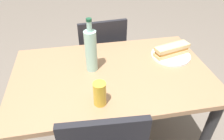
{
  "coord_description": "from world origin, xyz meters",
  "views": [
    {
      "loc": [
        -0.18,
        -0.99,
        1.5
      ],
      "look_at": [
        0.0,
        0.0,
        0.75
      ],
      "focal_mm": 33.73,
      "sensor_mm": 36.0,
      "label": 1
    }
  ],
  "objects_px": {
    "beer_glass": "(100,94)",
    "water_bottle": "(91,50)",
    "plate_near": "(171,55)",
    "knife_near": "(164,50)",
    "dining_table": "(112,87)",
    "baguette_sandwich_near": "(172,50)",
    "chair_far": "(101,56)"
  },
  "relations": [
    {
      "from": "beer_glass",
      "to": "water_bottle",
      "type": "bearing_deg",
      "value": 91.58
    },
    {
      "from": "plate_near",
      "to": "knife_near",
      "type": "relative_size",
      "value": 1.51
    },
    {
      "from": "knife_near",
      "to": "water_bottle",
      "type": "height_order",
      "value": "water_bottle"
    },
    {
      "from": "dining_table",
      "to": "baguette_sandwich_near",
      "type": "height_order",
      "value": "baguette_sandwich_near"
    },
    {
      "from": "dining_table",
      "to": "water_bottle",
      "type": "xyz_separation_m",
      "value": [
        -0.11,
        0.06,
        0.25
      ]
    },
    {
      "from": "plate_near",
      "to": "water_bottle",
      "type": "relative_size",
      "value": 0.78
    },
    {
      "from": "chair_far",
      "to": "water_bottle",
      "type": "xyz_separation_m",
      "value": [
        -0.12,
        -0.51,
        0.38
      ]
    },
    {
      "from": "dining_table",
      "to": "beer_glass",
      "type": "height_order",
      "value": "beer_glass"
    },
    {
      "from": "chair_far",
      "to": "beer_glass",
      "type": "relative_size",
      "value": 6.58
    },
    {
      "from": "chair_far",
      "to": "beer_glass",
      "type": "bearing_deg",
      "value": -97.94
    },
    {
      "from": "water_bottle",
      "to": "chair_far",
      "type": "bearing_deg",
      "value": 76.64
    },
    {
      "from": "dining_table",
      "to": "knife_near",
      "type": "relative_size",
      "value": 7.04
    },
    {
      "from": "plate_near",
      "to": "water_bottle",
      "type": "xyz_separation_m",
      "value": [
        -0.53,
        -0.05,
        0.13
      ]
    },
    {
      "from": "chair_far",
      "to": "baguette_sandwich_near",
      "type": "height_order",
      "value": "chair_far"
    },
    {
      "from": "plate_near",
      "to": "knife_near",
      "type": "height_order",
      "value": "knife_near"
    },
    {
      "from": "chair_far",
      "to": "plate_near",
      "type": "bearing_deg",
      "value": -47.95
    },
    {
      "from": "knife_near",
      "to": "chair_far",
      "type": "bearing_deg",
      "value": 133.67
    },
    {
      "from": "dining_table",
      "to": "chair_far",
      "type": "distance_m",
      "value": 0.58
    },
    {
      "from": "chair_far",
      "to": "plate_near",
      "type": "xyz_separation_m",
      "value": [
        0.41,
        -0.46,
        0.25
      ]
    },
    {
      "from": "beer_glass",
      "to": "knife_near",
      "type": "bearing_deg",
      "value": 38.47
    },
    {
      "from": "knife_near",
      "to": "water_bottle",
      "type": "relative_size",
      "value": 0.51
    },
    {
      "from": "plate_near",
      "to": "beer_glass",
      "type": "bearing_deg",
      "value": -146.61
    },
    {
      "from": "dining_table",
      "to": "chair_far",
      "type": "bearing_deg",
      "value": 89.3
    },
    {
      "from": "plate_near",
      "to": "chair_far",
      "type": "bearing_deg",
      "value": 132.05
    },
    {
      "from": "baguette_sandwich_near",
      "to": "beer_glass",
      "type": "relative_size",
      "value": 1.94
    },
    {
      "from": "plate_near",
      "to": "beer_glass",
      "type": "xyz_separation_m",
      "value": [
        -0.53,
        -0.35,
        0.06
      ]
    },
    {
      "from": "plate_near",
      "to": "knife_near",
      "type": "distance_m",
      "value": 0.06
    },
    {
      "from": "plate_near",
      "to": "knife_near",
      "type": "bearing_deg",
      "value": 115.88
    },
    {
      "from": "chair_far",
      "to": "beer_glass",
      "type": "height_order",
      "value": "beer_glass"
    },
    {
      "from": "knife_near",
      "to": "beer_glass",
      "type": "xyz_separation_m",
      "value": [
        -0.5,
        -0.4,
        0.05
      ]
    },
    {
      "from": "dining_table",
      "to": "plate_near",
      "type": "height_order",
      "value": "plate_near"
    },
    {
      "from": "water_bottle",
      "to": "baguette_sandwich_near",
      "type": "bearing_deg",
      "value": 5.22
    }
  ]
}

